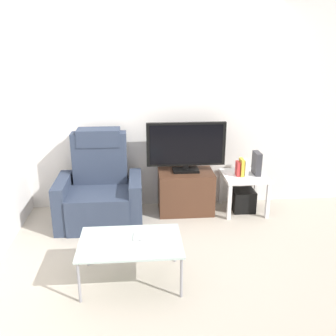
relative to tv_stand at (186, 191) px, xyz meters
name	(u,v)px	position (x,y,z in m)	size (l,w,h in m)	color
ground_plane	(184,245)	(-0.12, -0.84, -0.27)	(6.40, 6.40, 0.00)	#B2A899
wall_back	(175,106)	(-0.12, 0.29, 1.03)	(6.40, 0.06, 2.60)	silver
tv_stand	(186,191)	(0.00, 0.00, 0.00)	(0.68, 0.45, 0.53)	#4C2D1E
television	(186,146)	(0.00, 0.02, 0.59)	(0.96, 0.20, 0.62)	black
recliner_armchair	(100,191)	(-1.04, -0.18, 0.11)	(0.98, 0.78, 1.08)	#2D384C
side_table	(244,181)	(0.74, -0.04, 0.14)	(0.54, 0.54, 0.48)	white
subwoofer_box	(243,200)	(0.74, -0.04, -0.13)	(0.27, 0.27, 0.27)	black
book_leftmost	(238,169)	(0.64, -0.06, 0.31)	(0.04, 0.11, 0.18)	red
book_middle	(241,167)	(0.68, -0.06, 0.32)	(0.04, 0.14, 0.21)	gold
book_rightmost	(246,167)	(0.73, -0.06, 0.32)	(0.04, 0.12, 0.20)	white
game_console	(257,163)	(0.88, -0.03, 0.36)	(0.07, 0.20, 0.29)	#333338
coffee_table	(130,244)	(-0.67, -1.42, 0.11)	(0.90, 0.60, 0.40)	#B2C6C1
cell_phone	(137,237)	(-0.61, -1.35, 0.14)	(0.07, 0.15, 0.01)	#B7B7BC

